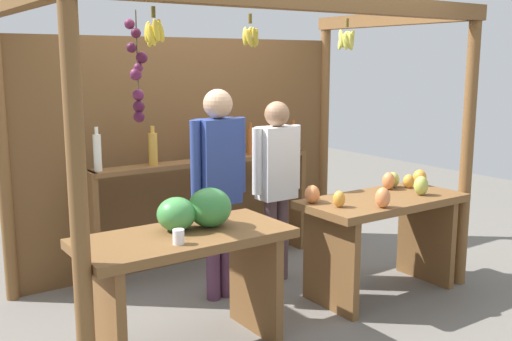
% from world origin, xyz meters
% --- Properties ---
extents(ground_plane, '(12.00, 12.00, 0.00)m').
position_xyz_m(ground_plane, '(0.00, 0.00, 0.00)').
color(ground_plane, slate).
rests_on(ground_plane, ground).
extents(market_stall, '(3.35, 1.90, 2.30)m').
position_xyz_m(market_stall, '(-0.01, 0.42, 1.33)').
color(market_stall, brown).
rests_on(market_stall, ground).
extents(fruit_counter_left, '(1.35, 0.64, 1.06)m').
position_xyz_m(fruit_counter_left, '(-0.86, -0.66, 0.66)').
color(fruit_counter_left, brown).
rests_on(fruit_counter_left, ground).
extents(fruit_counter_right, '(1.36, 0.64, 0.96)m').
position_xyz_m(fruit_counter_right, '(0.90, -0.67, 0.60)').
color(fruit_counter_right, brown).
rests_on(fruit_counter_right, ground).
extents(bottle_shelf_unit, '(2.15, 0.22, 1.35)m').
position_xyz_m(bottle_shelf_unit, '(0.03, 0.67, 0.79)').
color(bottle_shelf_unit, brown).
rests_on(bottle_shelf_unit, ground).
extents(vendor_man, '(0.48, 0.22, 1.66)m').
position_xyz_m(vendor_man, '(-0.24, -0.02, 1.00)').
color(vendor_man, '#56324D').
rests_on(vendor_man, ground).
extents(vendor_woman, '(0.48, 0.21, 1.54)m').
position_xyz_m(vendor_woman, '(0.37, 0.05, 0.92)').
color(vendor_woman, '#543D41').
rests_on(vendor_woman, ground).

